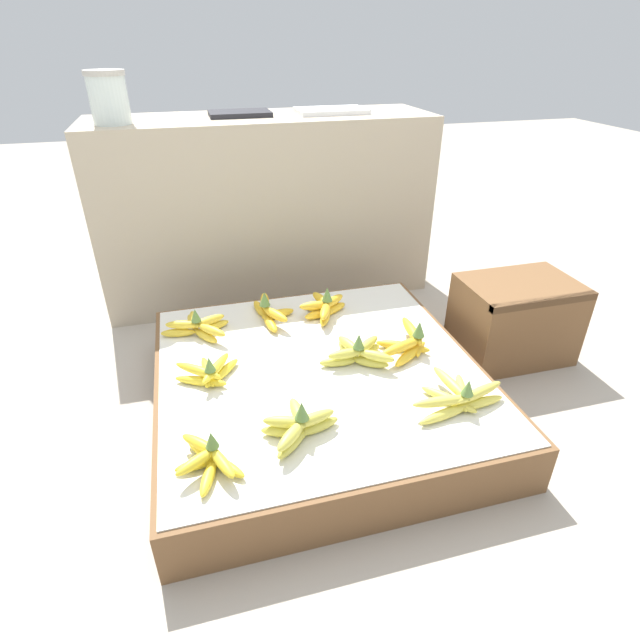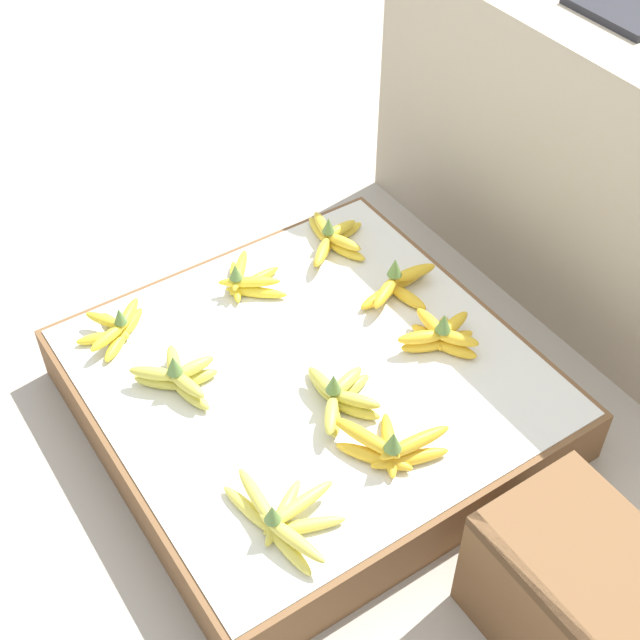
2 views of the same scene
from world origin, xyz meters
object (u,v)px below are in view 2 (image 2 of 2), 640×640
banana_bunch_front_left (115,328)px  banana_bunch_middle_left (246,281)px  banana_bunch_front_right (281,519)px  banana_bunch_back_left (332,238)px  banana_bunch_back_midleft (399,285)px  banana_bunch_front_midleft (178,376)px  banana_bunch_back_midright (441,336)px  wooden_crate (581,600)px  banana_bunch_middle_right (391,447)px  banana_bunch_middle_midright (339,396)px

banana_bunch_front_left → banana_bunch_middle_left: bearing=85.5°
banana_bunch_front_right → banana_bunch_back_left: 0.86m
banana_bunch_back_midleft → banana_bunch_middle_left: bearing=-127.0°
banana_bunch_middle_left → banana_bunch_front_midleft: bearing=-56.0°
banana_bunch_middle_left → banana_bunch_back_midright: 0.51m
wooden_crate → banana_bunch_back_midright: bearing=163.9°
banana_bunch_middle_right → banana_bunch_back_left: bearing=156.0°
wooden_crate → banana_bunch_front_midleft: wooden_crate is taller
banana_bunch_front_right → banana_bunch_back_midleft: (-0.41, 0.59, 0.01)m
banana_bunch_middle_midright → banana_bunch_back_midright: bearing=94.1°
banana_bunch_middle_left → banana_bunch_middle_right: size_ratio=0.89×
wooden_crate → banana_bunch_front_right: (-0.44, -0.38, 0.04)m
banana_bunch_front_midleft → banana_bunch_back_left: bearing=110.6°
banana_bunch_front_right → banana_bunch_back_midleft: 0.72m
banana_bunch_front_left → banana_bunch_middle_midright: size_ratio=0.88×
banana_bunch_front_right → banana_bunch_middle_left: (-0.64, 0.29, -0.00)m
wooden_crate → banana_bunch_front_right: bearing=-138.6°
banana_bunch_front_midleft → banana_bunch_middle_left: banana_bunch_front_midleft is taller
banana_bunch_back_left → banana_bunch_back_midleft: bearing=7.9°
banana_bunch_back_midleft → banana_bunch_back_midright: (0.19, -0.02, -0.00)m
banana_bunch_front_left → banana_bunch_front_midleft: size_ratio=0.92×
banana_bunch_front_right → banana_bunch_back_left: (-0.65, 0.56, 0.00)m
banana_bunch_middle_right → banana_bunch_back_midleft: bearing=141.0°
banana_bunch_front_midleft → banana_bunch_back_left: (-0.21, 0.56, -0.00)m
banana_bunch_middle_midright → banana_bunch_middle_right: size_ratio=0.97×
banana_bunch_front_midleft → banana_bunch_middle_right: 0.51m
banana_bunch_front_right → banana_bunch_middle_left: bearing=155.4°
banana_bunch_front_left → banana_bunch_front_right: bearing=4.4°
banana_bunch_front_right → banana_bunch_middle_midright: 0.33m
wooden_crate → banana_bunch_middle_left: bearing=-175.1°
wooden_crate → banana_bunch_front_left: bearing=-158.4°
banana_bunch_front_left → banana_bunch_front_midleft: bearing=12.9°
banana_bunch_front_left → banana_bunch_back_midright: banana_bunch_back_midright is taller
banana_bunch_front_left → banana_bunch_middle_right: banana_bunch_middle_right is taller
banana_bunch_back_left → wooden_crate: bearing=-9.3°
banana_bunch_middle_midright → banana_bunch_middle_left: bearing=177.1°
wooden_crate → banana_bunch_front_midleft: size_ratio=1.88×
wooden_crate → banana_bunch_back_midleft: (-0.84, 0.21, 0.04)m
banana_bunch_back_left → banana_bunch_front_midleft: bearing=-69.4°
banana_bunch_back_left → banana_bunch_back_midright: banana_bunch_back_midright is taller
banana_bunch_front_midleft → banana_bunch_back_midright: bearing=68.4°
banana_bunch_middle_midright → banana_bunch_front_midleft: bearing=-132.6°
wooden_crate → banana_bunch_front_midleft: bearing=-156.3°
banana_bunch_front_left → banana_bunch_back_midleft: banana_bunch_back_midleft is taller
banana_bunch_front_midleft → banana_bunch_back_midright: (0.23, 0.57, -0.00)m
banana_bunch_back_left → banana_bunch_back_midleft: (0.24, 0.03, 0.00)m
banana_bunch_middle_left → banana_bunch_back_midright: bearing=33.6°
wooden_crate → banana_bunch_front_midleft: 0.96m
banana_bunch_front_right → banana_bunch_front_midleft: bearing=-179.9°
banana_bunch_middle_right → banana_bunch_back_left: banana_bunch_middle_right is taller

